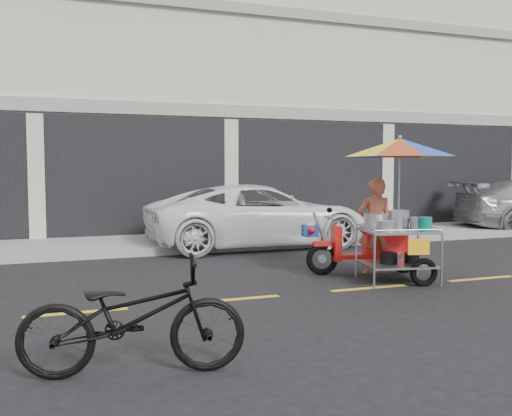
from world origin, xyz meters
name	(u,v)px	position (x,y,z in m)	size (l,w,h in m)	color
ground	(369,288)	(0.00, 0.00, 0.00)	(90.00, 90.00, 0.00)	black
sidewalk	(244,238)	(0.00, 5.50, 0.07)	(45.00, 3.00, 0.15)	gray
shophouse_block	(274,91)	(2.82, 10.59, 4.24)	(36.00, 8.11, 10.40)	beige
centerline	(369,288)	(0.00, 0.00, 0.00)	(42.00, 0.10, 0.01)	gold
white_pickup	(259,216)	(0.03, 4.55, 0.68)	(2.25, 4.88, 1.36)	white
near_bicycle	(133,317)	(-3.65, -2.28, 0.49)	(0.65, 1.87, 0.98)	black
food_vendor_rig	(389,189)	(0.66, 0.53, 1.39)	(2.20, 2.08, 2.22)	black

